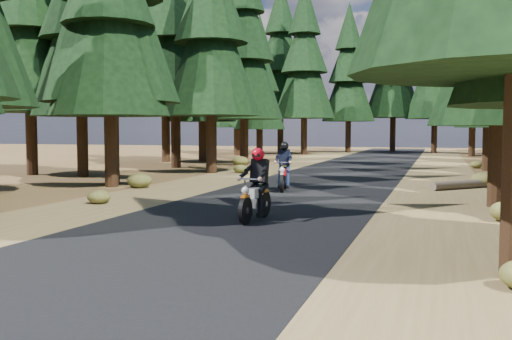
% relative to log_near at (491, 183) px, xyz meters
% --- Properties ---
extents(ground, '(120.00, 120.00, 0.00)m').
position_rel_log_near_xyz_m(ground, '(-6.39, -10.47, -0.16)').
color(ground, '#4B371B').
rests_on(ground, ground).
extents(road, '(6.00, 100.00, 0.01)m').
position_rel_log_near_xyz_m(road, '(-6.39, -5.47, -0.15)').
color(road, black).
rests_on(road, ground).
extents(shoulder_l, '(3.20, 100.00, 0.01)m').
position_rel_log_near_xyz_m(shoulder_l, '(-10.99, -5.47, -0.16)').
color(shoulder_l, brown).
rests_on(shoulder_l, ground).
extents(shoulder_r, '(3.20, 100.00, 0.01)m').
position_rel_log_near_xyz_m(shoulder_r, '(-1.79, -5.47, -0.16)').
color(shoulder_r, brown).
rests_on(shoulder_r, ground).
extents(pine_forest, '(34.59, 55.08, 16.32)m').
position_rel_log_near_xyz_m(pine_forest, '(-6.41, 10.58, 7.73)').
color(pine_forest, black).
rests_on(pine_forest, ground).
extents(log_near, '(4.34, 4.55, 0.32)m').
position_rel_log_near_xyz_m(log_near, '(0.00, 0.00, 0.00)').
color(log_near, '#4C4233').
rests_on(log_near, ground).
extents(understory_shrubs, '(14.85, 31.34, 0.63)m').
position_rel_log_near_xyz_m(understory_shrubs, '(-4.50, -2.89, 0.11)').
color(understory_shrubs, '#474C1E').
rests_on(understory_shrubs, ground).
extents(rider_lead, '(0.68, 1.95, 1.71)m').
position_rel_log_near_xyz_m(rider_lead, '(-5.95, -10.38, 0.42)').
color(rider_lead, beige).
rests_on(rider_lead, road).
extents(rider_follow, '(0.91, 2.01, 1.72)m').
position_rel_log_near_xyz_m(rider_follow, '(-7.05, -3.78, 0.42)').
color(rider_follow, '#920A09').
rests_on(rider_follow, road).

